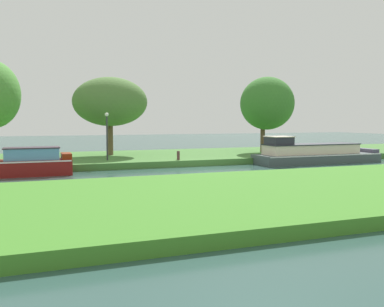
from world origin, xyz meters
name	(u,v)px	position (x,y,z in m)	size (l,w,h in m)	color
ground_plane	(208,170)	(0.00, 0.00, 0.00)	(120.00, 120.00, 0.00)	#2D4D47
riverbank_far	(171,157)	(0.00, 7.00, 0.20)	(72.00, 10.00, 0.40)	#447634
riverbank_near	(300,191)	(0.00, -9.00, 0.20)	(72.00, 10.00, 0.40)	#3F8027
maroon_barge	(32,163)	(-9.60, 1.20, 0.64)	(4.17, 1.63, 1.49)	maroon
slate_narrowboat	(314,154)	(8.30, 1.20, 0.62)	(8.96, 2.38, 1.86)	#434F51
willow_tree_centre	(110,102)	(-4.28, 7.71, 4.20)	(5.29, 4.16, 5.55)	brown
willow_tree_right	(267,104)	(7.59, 6.21, 4.19)	(4.08, 4.45, 5.85)	brown
lamp_post	(107,130)	(-5.18, 3.91, 2.27)	(0.24, 0.24, 2.97)	#333338
mooring_post_near	(178,156)	(-0.94, 2.61, 0.68)	(0.19, 0.19, 0.56)	#523030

